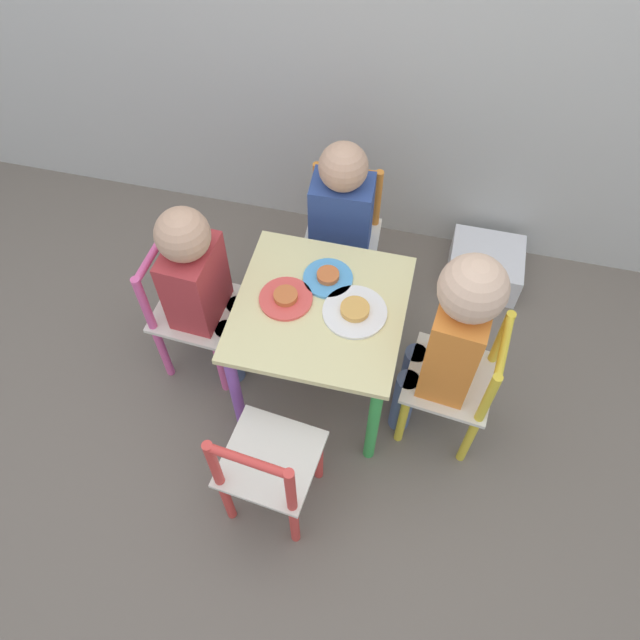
{
  "coord_description": "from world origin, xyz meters",
  "views": [
    {
      "loc": [
        0.25,
        -1.04,
        1.95
      ],
      "look_at": [
        0.0,
        0.0,
        0.4
      ],
      "focal_mm": 35.0,
      "sensor_mm": 36.0,
      "label": 1
    }
  ],
  "objects_px": {
    "chair_orange": "(342,241)",
    "storage_bin": "(485,266)",
    "child_back": "(340,221)",
    "child_right": "(451,337)",
    "child_left": "(201,283)",
    "plate_back": "(328,277)",
    "kids_table": "(320,323)",
    "chair_yellow": "(457,384)",
    "chair_red": "(268,469)",
    "plate_left": "(286,298)",
    "chair_pink": "(192,311)",
    "plate_right": "(355,311)"
  },
  "relations": [
    {
      "from": "chair_pink",
      "to": "chair_red",
      "type": "xyz_separation_m",
      "value": [
        0.4,
        -0.47,
        0.0
      ]
    },
    {
      "from": "child_left",
      "to": "plate_back",
      "type": "height_order",
      "value": "child_left"
    },
    {
      "from": "kids_table",
      "to": "chair_red",
      "type": "distance_m",
      "value": 0.46
    },
    {
      "from": "chair_pink",
      "to": "plate_right",
      "type": "xyz_separation_m",
      "value": [
        0.55,
        -0.03,
        0.21
      ]
    },
    {
      "from": "child_right",
      "to": "child_left",
      "type": "bearing_deg",
      "value": -88.69
    },
    {
      "from": "chair_orange",
      "to": "plate_right",
      "type": "height_order",
      "value": "chair_orange"
    },
    {
      "from": "kids_table",
      "to": "chair_orange",
      "type": "relative_size",
      "value": 0.93
    },
    {
      "from": "child_back",
      "to": "plate_left",
      "type": "height_order",
      "value": "child_back"
    },
    {
      "from": "child_right",
      "to": "child_back",
      "type": "bearing_deg",
      "value": -130.25
    },
    {
      "from": "chair_yellow",
      "to": "child_back",
      "type": "distance_m",
      "value": 0.65
    },
    {
      "from": "child_right",
      "to": "plate_left",
      "type": "distance_m",
      "value": 0.49
    },
    {
      "from": "plate_right",
      "to": "kids_table",
      "type": "bearing_deg",
      "value": 180.0
    },
    {
      "from": "chair_orange",
      "to": "storage_bin",
      "type": "relative_size",
      "value": 1.96
    },
    {
      "from": "chair_red",
      "to": "child_left",
      "type": "xyz_separation_m",
      "value": [
        -0.33,
        0.46,
        0.18
      ]
    },
    {
      "from": "chair_orange",
      "to": "child_back",
      "type": "distance_m",
      "value": 0.18
    },
    {
      "from": "chair_red",
      "to": "plate_back",
      "type": "bearing_deg",
      "value": -88.88
    },
    {
      "from": "child_left",
      "to": "chair_orange",
      "type": "bearing_deg",
      "value": -37.01
    },
    {
      "from": "child_back",
      "to": "child_right",
      "type": "distance_m",
      "value": 0.59
    },
    {
      "from": "child_left",
      "to": "plate_left",
      "type": "distance_m",
      "value": 0.28
    },
    {
      "from": "kids_table",
      "to": "chair_pink",
      "type": "height_order",
      "value": "chair_pink"
    },
    {
      "from": "chair_orange",
      "to": "storage_bin",
      "type": "xyz_separation_m",
      "value": [
        0.54,
        0.17,
        -0.19
      ]
    },
    {
      "from": "kids_table",
      "to": "chair_orange",
      "type": "distance_m",
      "value": 0.46
    },
    {
      "from": "plate_left",
      "to": "storage_bin",
      "type": "bearing_deg",
      "value": 45.05
    },
    {
      "from": "plate_back",
      "to": "child_back",
      "type": "bearing_deg",
      "value": 94.27
    },
    {
      "from": "chair_red",
      "to": "child_right",
      "type": "height_order",
      "value": "child_right"
    },
    {
      "from": "plate_back",
      "to": "chair_orange",
      "type": "bearing_deg",
      "value": 94.06
    },
    {
      "from": "chair_orange",
      "to": "child_left",
      "type": "distance_m",
      "value": 0.58
    },
    {
      "from": "chair_yellow",
      "to": "plate_back",
      "type": "distance_m",
      "value": 0.51
    },
    {
      "from": "kids_table",
      "to": "chair_yellow",
      "type": "xyz_separation_m",
      "value": [
        0.44,
        -0.05,
        -0.12
      ]
    },
    {
      "from": "plate_left",
      "to": "plate_right",
      "type": "bearing_deg",
      "value": -0.0
    },
    {
      "from": "chair_red",
      "to": "plate_left",
      "type": "xyz_separation_m",
      "value": [
        -0.06,
        0.44,
        0.21
      ]
    },
    {
      "from": "chair_yellow",
      "to": "child_left",
      "type": "relative_size",
      "value": 0.73
    },
    {
      "from": "chair_pink",
      "to": "chair_yellow",
      "type": "distance_m",
      "value": 0.89
    },
    {
      "from": "child_right",
      "to": "plate_left",
      "type": "bearing_deg",
      "value": -88.76
    },
    {
      "from": "child_back",
      "to": "plate_left",
      "type": "distance_m",
      "value": 0.39
    },
    {
      "from": "chair_pink",
      "to": "child_back",
      "type": "distance_m",
      "value": 0.58
    },
    {
      "from": "chair_pink",
      "to": "child_right",
      "type": "relative_size",
      "value": 0.66
    },
    {
      "from": "chair_red",
      "to": "child_back",
      "type": "height_order",
      "value": "child_back"
    },
    {
      "from": "kids_table",
      "to": "storage_bin",
      "type": "relative_size",
      "value": 1.81
    },
    {
      "from": "chair_pink",
      "to": "chair_yellow",
      "type": "relative_size",
      "value": 1.0
    },
    {
      "from": "chair_yellow",
      "to": "child_right",
      "type": "bearing_deg",
      "value": -90.0
    },
    {
      "from": "plate_back",
      "to": "plate_left",
      "type": "height_order",
      "value": "same"
    },
    {
      "from": "storage_bin",
      "to": "child_back",
      "type": "bearing_deg",
      "value": -156.08
    },
    {
      "from": "child_right",
      "to": "chair_yellow",
      "type": "bearing_deg",
      "value": 90.0
    },
    {
      "from": "chair_red",
      "to": "plate_right",
      "type": "height_order",
      "value": "chair_red"
    },
    {
      "from": "chair_yellow",
      "to": "plate_left",
      "type": "height_order",
      "value": "chair_yellow"
    },
    {
      "from": "kids_table",
      "to": "child_back",
      "type": "height_order",
      "value": "child_back"
    },
    {
      "from": "child_right",
      "to": "plate_back",
      "type": "distance_m",
      "value": 0.41
    },
    {
      "from": "child_back",
      "to": "child_left",
      "type": "relative_size",
      "value": 0.99
    },
    {
      "from": "chair_orange",
      "to": "chair_yellow",
      "type": "distance_m",
      "value": 0.67
    }
  ]
}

